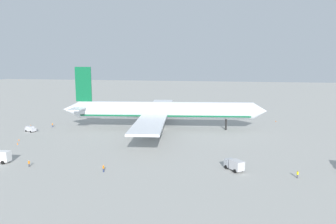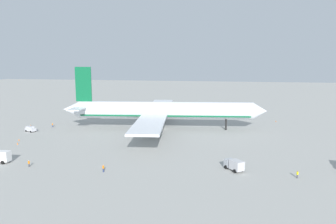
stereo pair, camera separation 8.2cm
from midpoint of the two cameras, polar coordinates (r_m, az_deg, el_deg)
ground_plane at (r=120.06m, az=-0.55°, el=-3.10°), size 600.00×600.00×0.00m
airliner at (r=118.89m, az=-1.21°, el=0.23°), size 76.46×75.95×23.26m
service_truck_0 at (r=76.84m, az=11.82°, el=-9.18°), size 4.86×5.26×2.62m
service_van at (r=126.08m, az=-23.37°, el=-2.78°), size 4.69×3.34×1.97m
baggage_cart_1 at (r=170.31m, az=13.81°, el=0.34°), size 3.52×2.52×0.40m
ground_worker_0 at (r=84.87m, az=-23.60°, el=-8.44°), size 0.53×0.53×1.63m
ground_worker_1 at (r=131.64m, az=-19.94°, el=-2.20°), size 0.56×0.56×1.61m
ground_worker_2 at (r=130.42m, az=-23.33°, el=-2.46°), size 0.56×0.56×1.77m
ground_worker_3 at (r=75.86m, az=-11.47°, el=-9.84°), size 0.49×0.49×1.77m
ground_worker_4 at (r=76.17m, az=22.18°, el=-10.30°), size 0.55×0.55×1.68m
traffic_cone_0 at (r=158.71m, az=-4.71°, el=-0.05°), size 0.36×0.36×0.55m
traffic_cone_1 at (r=157.98m, az=-10.08°, el=-0.20°), size 0.36×0.36×0.55m
traffic_cone_2 at (r=108.58m, az=-25.33°, el=-5.13°), size 0.36×0.36×0.55m
traffic_cone_3 at (r=142.12m, az=18.75°, el=-1.57°), size 0.36×0.36×0.55m
traffic_cone_4 at (r=113.71m, az=-25.10°, el=-4.51°), size 0.36×0.36×0.55m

